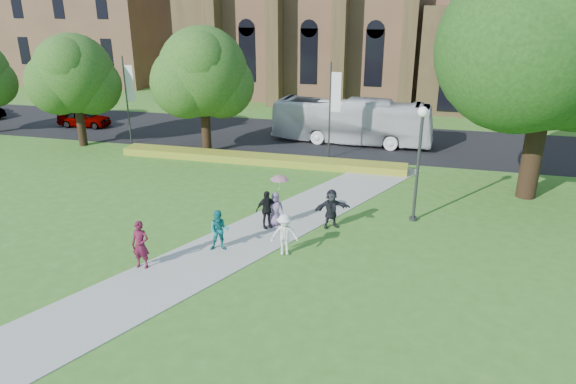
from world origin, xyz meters
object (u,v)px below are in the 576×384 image
(car_0, at_px, (84,118))
(pedestrian_0, at_px, (140,245))
(tour_coach, at_px, (352,121))
(streetlamp, at_px, (419,151))
(large_tree, at_px, (555,26))

(car_0, distance_m, pedestrian_0, 25.15)
(tour_coach, height_order, pedestrian_0, tour_coach)
(streetlamp, relative_size, pedestrian_0, 2.83)
(car_0, bearing_deg, streetlamp, -118.20)
(streetlamp, distance_m, pedestrian_0, 12.30)
(pedestrian_0, bearing_deg, streetlamp, 32.44)
(large_tree, xyz_separation_m, pedestrian_0, (-15.25, -11.63, -7.40))
(tour_coach, bearing_deg, pedestrian_0, 168.89)
(large_tree, height_order, tour_coach, large_tree)
(car_0, xyz_separation_m, pedestrian_0, (15.97, -19.43, 0.25))
(large_tree, distance_m, pedestrian_0, 20.55)
(car_0, bearing_deg, large_tree, -106.67)
(tour_coach, bearing_deg, streetlamp, -156.58)
(large_tree, bearing_deg, pedestrian_0, -142.67)
(tour_coach, bearing_deg, car_0, 94.43)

